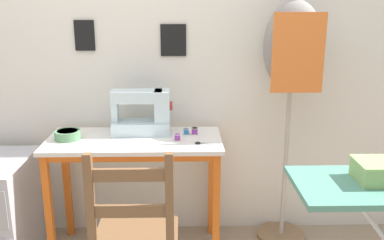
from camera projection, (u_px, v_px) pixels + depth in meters
wall_back at (136, 44)px, 2.69m from camera, size 10.00×0.06×2.55m
sewing_table at (135, 157)px, 2.56m from camera, size 1.04×0.48×0.75m
sewing_machine at (144, 113)px, 2.60m from camera, size 0.37×0.16×0.30m
fabric_bowl at (68, 135)px, 2.53m from camera, size 0.15×0.15×0.05m
scissors at (204, 143)px, 2.45m from camera, size 0.15×0.06×0.01m
thread_spool_near_machine at (177, 137)px, 2.51m from camera, size 0.04×0.04×0.04m
thread_spool_mid_table at (186, 132)px, 2.62m from camera, size 0.04×0.04×0.04m
thread_spool_far_edge at (195, 131)px, 2.62m from camera, size 0.04×0.04×0.04m
dress_form at (292, 60)px, 2.56m from camera, size 0.35×0.32×1.60m
storage_box at (380, 171)px, 1.68m from camera, size 0.19×0.17×0.08m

